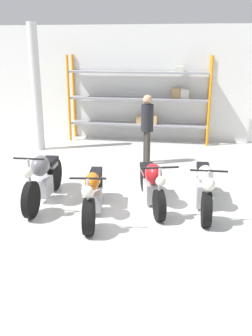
{
  "coord_description": "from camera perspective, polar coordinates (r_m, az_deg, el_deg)",
  "views": [
    {
      "loc": [
        1.14,
        -6.47,
        3.0
      ],
      "look_at": [
        0.0,
        0.4,
        0.7
      ],
      "focal_mm": 40.0,
      "sensor_mm": 36.0,
      "label": 1
    }
  ],
  "objects": [
    {
      "name": "support_pillar",
      "position": [
        11.27,
        -13.54,
        11.68
      ],
      "size": [
        0.28,
        0.28,
        3.6
      ],
      "color": "silver",
      "rests_on": "ground_plane"
    },
    {
      "name": "motorcycle_grey",
      "position": [
        7.51,
        -12.54,
        -1.45
      ],
      "size": [
        0.56,
        2.09,
        1.12
      ],
      "rotation": [
        0.0,
        0.0,
        -1.53
      ],
      "color": "black",
      "rests_on": "ground_plane"
    },
    {
      "name": "motorcycle_red",
      "position": [
        7.28,
        3.97,
        -2.43
      ],
      "size": [
        0.86,
        1.92,
        0.99
      ],
      "rotation": [
        0.0,
        0.0,
        -1.28
      ],
      "color": "black",
      "rests_on": "ground_plane"
    },
    {
      "name": "back_wall",
      "position": [
        12.31,
        4.16,
        12.63
      ],
      "size": [
        30.0,
        0.08,
        3.6
      ],
      "color": "white",
      "rests_on": "ground_plane"
    },
    {
      "name": "shelving_rack",
      "position": [
        12.04,
        2.57,
        10.4
      ],
      "size": [
        4.49,
        0.63,
        2.7
      ],
      "color": "orange",
      "rests_on": "ground_plane"
    },
    {
      "name": "ground_plane",
      "position": [
        7.22,
        -0.52,
        -6.27
      ],
      "size": [
        30.0,
        30.0,
        0.0
      ],
      "primitive_type": "plane",
      "color": "silver"
    },
    {
      "name": "person_browsing",
      "position": [
        9.7,
        3.24,
        6.78
      ],
      "size": [
        0.42,
        0.42,
        1.8
      ],
      "rotation": [
        0.0,
        0.0,
        3.53
      ],
      "color": "#38332D",
      "rests_on": "ground_plane"
    },
    {
      "name": "motorcycle_orange",
      "position": [
        6.84,
        -5.0,
        -3.97
      ],
      "size": [
        0.61,
        2.04,
        0.97
      ],
      "rotation": [
        0.0,
        0.0,
        -1.43
      ],
      "color": "black",
      "rests_on": "ground_plane"
    },
    {
      "name": "motorcycle_white",
      "position": [
        7.26,
        11.8,
        -2.87
      ],
      "size": [
        0.63,
        2.13,
        1.0
      ],
      "rotation": [
        0.0,
        0.0,
        -1.54
      ],
      "color": "black",
      "rests_on": "ground_plane"
    }
  ]
}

